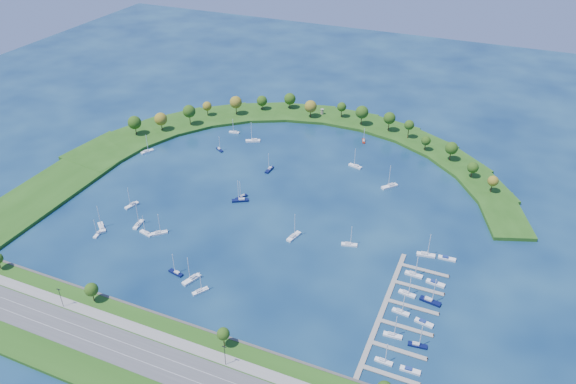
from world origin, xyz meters
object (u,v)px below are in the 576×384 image
at_px(moored_boat_9, 176,272).
at_px(docked_boat_4, 401,311).
at_px(moored_boat_5, 146,233).
at_px(docked_boat_11, 447,258).
at_px(docked_boat_1, 410,370).
at_px(docked_boat_8, 414,274).
at_px(docked_boat_0, 384,361).
at_px(moored_boat_13, 355,166).
at_px(docked_boat_2, 393,335).
at_px(docked_boat_10, 426,254).
at_px(moored_boat_16, 200,291).
at_px(docked_boat_7, 430,301).
at_px(moored_boat_7, 242,196).
at_px(harbor_tower, 322,112).
at_px(moored_boat_6, 102,227).
at_px(moored_boat_20, 240,200).
at_px(moored_boat_11, 138,224).
at_px(moored_boat_17, 220,149).
at_px(moored_boat_0, 234,132).
at_px(dock_system, 399,314).
at_px(moored_boat_12, 349,244).
at_px(moored_boat_18, 269,169).
at_px(moored_boat_3, 132,205).
at_px(docked_boat_9, 435,283).
at_px(moored_boat_10, 294,236).
at_px(docked_boat_6, 407,293).
at_px(moored_boat_19, 253,140).
at_px(moored_boat_14, 390,186).
at_px(moored_boat_4, 98,234).
at_px(moored_boat_2, 147,151).
at_px(moored_boat_15, 159,232).
at_px(docked_boat_5, 424,323).

xyz_separation_m(moored_boat_9, docked_boat_4, (103.53, 16.33, -0.01)).
xyz_separation_m(moored_boat_5, docked_boat_11, (147.28, 40.55, -0.26)).
xyz_separation_m(docked_boat_1, docked_boat_8, (-10.47, 55.57, 0.32)).
height_order(docked_boat_0, docked_boat_4, docked_boat_4).
bearing_deg(docked_boat_4, moored_boat_13, 121.20).
height_order(docked_boat_2, docked_boat_10, docked_boat_10).
bearing_deg(moored_boat_16, docked_boat_7, -37.63).
bearing_deg(moored_boat_7, harbor_tower, -155.02).
height_order(moored_boat_6, docked_boat_10, moored_boat_6).
xyz_separation_m(moored_boat_7, moored_boat_20, (1.01, -3.56, 0.08)).
bearing_deg(moored_boat_11, moored_boat_17, -5.97).
bearing_deg(docked_boat_0, docked_boat_2, 92.19).
height_order(moored_boat_7, docked_boat_10, docked_boat_10).
bearing_deg(harbor_tower, moored_boat_0, -133.57).
bearing_deg(docked_boat_10, dock_system, -102.04).
relative_size(harbor_tower, moored_boat_12, 0.34).
distance_m(moored_boat_13, docked_boat_8, 103.68).
bearing_deg(moored_boat_9, moored_boat_16, 170.70).
bearing_deg(moored_boat_18, moored_boat_6, -30.20).
xyz_separation_m(moored_boat_5, docked_boat_4, (134.93, -4.01, -0.00)).
distance_m(moored_boat_3, moored_boat_12, 123.68).
height_order(moored_boat_6, docked_boat_1, moored_boat_6).
xyz_separation_m(docked_boat_8, docked_boat_9, (10.46, -2.04, -0.27)).
height_order(harbor_tower, moored_boat_10, moored_boat_10).
bearing_deg(docked_boat_10, moored_boat_18, 148.01).
bearing_deg(moored_boat_7, docked_boat_1, 81.18).
xyz_separation_m(moored_boat_11, docked_boat_6, (143.24, 3.66, -0.03)).
relative_size(dock_system, moored_boat_19, 5.64).
xyz_separation_m(docked_boat_4, docked_boat_10, (2.38, 43.32, 0.06)).
distance_m(moored_boat_11, docked_boat_4, 143.51).
distance_m(moored_boat_14, docked_boat_10, 64.05).
height_order(dock_system, moored_boat_9, moored_boat_9).
height_order(moored_boat_4, moored_boat_6, moored_boat_6).
xyz_separation_m(docked_boat_0, docked_boat_9, (10.44, 53.33, -0.22)).
relative_size(moored_boat_2, moored_boat_16, 1.11).
xyz_separation_m(moored_boat_4, docked_boat_7, (168.11, 17.97, 0.11)).
bearing_deg(moored_boat_18, moored_boat_0, -128.59).
bearing_deg(moored_boat_10, docked_boat_10, -65.12).
distance_m(moored_boat_10, moored_boat_12, 28.73).
relative_size(moored_boat_6, moored_boat_20, 1.00).
relative_size(moored_boat_14, docked_boat_7, 1.09).
relative_size(moored_boat_5, moored_boat_15, 0.92).
height_order(moored_boat_7, docked_boat_2, docked_boat_2).
bearing_deg(docked_boat_8, moored_boat_12, 168.10).
bearing_deg(moored_boat_10, moored_boat_13, 9.27).
xyz_separation_m(moored_boat_5, moored_boat_12, (100.08, 32.34, 0.01)).
distance_m(moored_boat_10, docked_boat_5, 80.95).
height_order(moored_boat_2, moored_boat_13, moored_boat_13).
bearing_deg(docked_boat_0, moored_boat_4, 173.99).
distance_m(moored_boat_3, moored_boat_13, 137.16).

